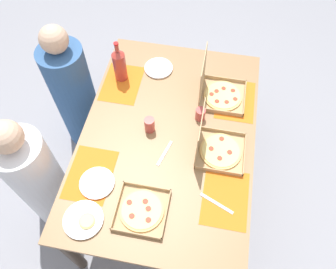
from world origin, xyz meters
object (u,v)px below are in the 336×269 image
Objects in this scene: pizza_box_center at (142,210)px; diner_left_seat at (39,179)px; cup_clear_left at (200,114)px; plate_far_right at (84,220)px; soda_bottle at (120,64)px; pizza_box_edge_far at (218,91)px; plate_middle at (97,183)px; diner_right_seat at (74,95)px; plate_near_left at (159,68)px; pizza_box_corner_left at (216,147)px; cup_dark at (150,125)px.

pizza_box_center is 0.82m from diner_left_seat.
cup_clear_left is (0.69, -0.23, 0.03)m from pizza_box_center.
plate_far_right is 0.59m from diner_left_seat.
plate_far_right is at bearing -120.81° from diner_left_seat.
pizza_box_center is at bearing -158.63° from soda_bottle.
plate_far_right is at bearing 148.13° from pizza_box_edge_far.
plate_far_right is at bearing -176.30° from soda_bottle.
pizza_box_edge_far is 1.64× the size of plate_middle.
diner_right_seat is (-0.06, 0.39, -0.35)m from soda_bottle.
pizza_box_center is 0.24× the size of diner_right_seat.
plate_middle is 0.79m from cup_clear_left.
pizza_box_edge_far is 1.19× the size of pizza_box_center.
pizza_box_edge_far is at bearing -24.78° from cup_clear_left.
soda_bottle is (-0.13, 0.25, 0.12)m from plate_near_left.
soda_bottle is at bearing 56.42° from pizza_box_corner_left.
diner_left_seat is 0.73m from diner_right_seat.
plate_far_right is at bearing 178.44° from plate_middle.
plate_far_right is at bearing 160.79° from cup_dark.
diner_right_seat reaches higher than plate_far_right.
plate_middle is (-0.35, 0.66, -0.04)m from pizza_box_corner_left.
pizza_box_corner_left reaches higher than plate_far_right.
pizza_box_corner_left is 1.23m from diner_right_seat.
cup_clear_left is at bearing -101.16° from diner_right_seat.
diner_right_seat is (1.00, 0.46, -0.23)m from plate_far_right.
cup_clear_left is at bearing -112.67° from soda_bottle.
diner_left_seat is (-0.91, 0.64, -0.25)m from plate_near_left.
diner_left_seat is (-0.38, 0.69, -0.29)m from cup_dark.
pizza_box_edge_far is at bearing -31.87° from plate_far_right.
diner_left_seat is at bearing 153.25° from soda_bottle.
soda_bottle reaches higher than plate_near_left.
pizza_box_corner_left is (-0.44, -0.03, -0.00)m from pizza_box_edge_far.
pizza_box_edge_far reaches higher than pizza_box_corner_left.
plate_near_left is 0.70m from diner_right_seat.
plate_near_left is 0.30m from soda_bottle.
plate_near_left is at bearing -35.05° from diner_left_seat.
diner_left_seat reaches higher than cup_clear_left.
pizza_box_center is 0.25× the size of diner_left_seat.
plate_far_right reaches higher than plate_near_left.
cup_dark is (0.08, 0.43, 0.00)m from pizza_box_corner_left.
plate_middle is 0.64× the size of soda_bottle.
cup_clear_left reaches higher than plate_near_left.
cup_dark is at bearing -174.47° from plate_near_left.
pizza_box_corner_left is at bearing -151.20° from cup_clear_left.
plate_far_right is at bearing 130.81° from pizza_box_corner_left.
plate_far_right reaches higher than plate_middle.
pizza_box_center is (-0.46, 0.36, -0.04)m from pizza_box_corner_left.
plate_middle is at bearing -148.92° from diner_right_seat.
plate_middle is at bearing -174.89° from soda_bottle.
pizza_box_corner_left is 0.27m from cup_clear_left.
pizza_box_corner_left is at bearing -123.58° from soda_bottle.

